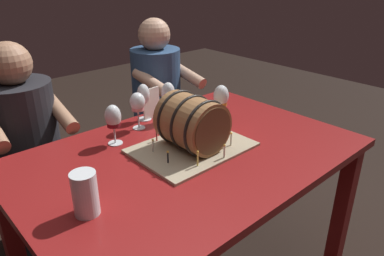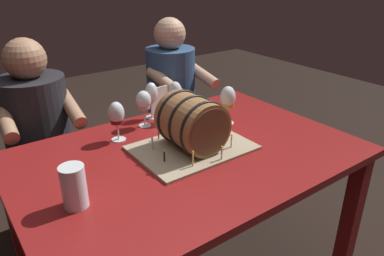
{
  "view_description": "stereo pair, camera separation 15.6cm",
  "coord_description": "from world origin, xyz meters",
  "px_view_note": "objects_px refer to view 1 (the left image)",
  "views": [
    {
      "loc": [
        -0.93,
        -1.04,
        1.49
      ],
      "look_at": [
        0.03,
        0.01,
        0.85
      ],
      "focal_mm": 34.14,
      "sensor_mm": 36.0,
      "label": 1
    },
    {
      "loc": [
        -0.81,
        -1.14,
        1.49
      ],
      "look_at": [
        0.03,
        0.01,
        0.85
      ],
      "focal_mm": 34.14,
      "sensor_mm": 36.0,
      "label": 2
    }
  ],
  "objects_px": {
    "dining_table": "(189,172)",
    "wine_glass_empty": "(143,95)",
    "wine_glass_white": "(168,95)",
    "beer_pint": "(85,195)",
    "person_seated_left": "(30,160)",
    "wine_glass_amber": "(221,98)",
    "barrel_cake": "(192,126)",
    "menu_card": "(151,103)",
    "person_seated_right": "(158,118)",
    "wine_glass_rose": "(138,104)",
    "wine_glass_red": "(113,118)"
  },
  "relations": [
    {
      "from": "wine_glass_red",
      "to": "barrel_cake",
      "type": "bearing_deg",
      "value": -50.81
    },
    {
      "from": "wine_glass_red",
      "to": "person_seated_left",
      "type": "bearing_deg",
      "value": 114.93
    },
    {
      "from": "dining_table",
      "to": "wine_glass_rose",
      "type": "xyz_separation_m",
      "value": [
        -0.02,
        0.35,
        0.23
      ]
    },
    {
      "from": "wine_glass_rose",
      "to": "menu_card",
      "type": "height_order",
      "value": "wine_glass_rose"
    },
    {
      "from": "wine_glass_amber",
      "to": "wine_glass_empty",
      "type": "xyz_separation_m",
      "value": [
        -0.27,
        0.29,
        0.0
      ]
    },
    {
      "from": "wine_glass_white",
      "to": "dining_table",
      "type": "bearing_deg",
      "value": -115.12
    },
    {
      "from": "wine_glass_amber",
      "to": "menu_card",
      "type": "bearing_deg",
      "value": 129.03
    },
    {
      "from": "dining_table",
      "to": "wine_glass_empty",
      "type": "height_order",
      "value": "wine_glass_empty"
    },
    {
      "from": "dining_table",
      "to": "wine_glass_white",
      "type": "relative_size",
      "value": 7.01
    },
    {
      "from": "menu_card",
      "to": "wine_glass_white",
      "type": "bearing_deg",
      "value": -71.88
    },
    {
      "from": "dining_table",
      "to": "person_seated_left",
      "type": "relative_size",
      "value": 1.24
    },
    {
      "from": "wine_glass_red",
      "to": "person_seated_left",
      "type": "distance_m",
      "value": 0.65
    },
    {
      "from": "wine_glass_rose",
      "to": "person_seated_left",
      "type": "relative_size",
      "value": 0.16
    },
    {
      "from": "wine_glass_rose",
      "to": "wine_glass_white",
      "type": "distance_m",
      "value": 0.17
    },
    {
      "from": "wine_glass_white",
      "to": "beer_pint",
      "type": "height_order",
      "value": "wine_glass_white"
    },
    {
      "from": "wine_glass_amber",
      "to": "person_seated_right",
      "type": "xyz_separation_m",
      "value": [
        0.09,
        0.65,
        -0.34
      ]
    },
    {
      "from": "wine_glass_white",
      "to": "wine_glass_red",
      "type": "bearing_deg",
      "value": -173.33
    },
    {
      "from": "wine_glass_empty",
      "to": "wine_glass_white",
      "type": "bearing_deg",
      "value": -51.14
    },
    {
      "from": "wine_glass_rose",
      "to": "person_seated_left",
      "type": "distance_m",
      "value": 0.69
    },
    {
      "from": "wine_glass_empty",
      "to": "beer_pint",
      "type": "height_order",
      "value": "wine_glass_empty"
    },
    {
      "from": "wine_glass_amber",
      "to": "barrel_cake",
      "type": "bearing_deg",
      "value": -158.17
    },
    {
      "from": "dining_table",
      "to": "wine_glass_amber",
      "type": "bearing_deg",
      "value": 21.83
    },
    {
      "from": "person_seated_right",
      "to": "wine_glass_red",
      "type": "bearing_deg",
      "value": -140.78
    },
    {
      "from": "menu_card",
      "to": "person_seated_right",
      "type": "relative_size",
      "value": 0.13
    },
    {
      "from": "wine_glass_rose",
      "to": "wine_glass_amber",
      "type": "bearing_deg",
      "value": -31.13
    },
    {
      "from": "barrel_cake",
      "to": "menu_card",
      "type": "relative_size",
      "value": 3.09
    },
    {
      "from": "wine_glass_amber",
      "to": "menu_card",
      "type": "distance_m",
      "value": 0.36
    },
    {
      "from": "wine_glass_white",
      "to": "person_seated_left",
      "type": "distance_m",
      "value": 0.82
    },
    {
      "from": "beer_pint",
      "to": "person_seated_left",
      "type": "bearing_deg",
      "value": 83.54
    },
    {
      "from": "wine_glass_red",
      "to": "beer_pint",
      "type": "distance_m",
      "value": 0.51
    },
    {
      "from": "barrel_cake",
      "to": "wine_glass_rose",
      "type": "height_order",
      "value": "barrel_cake"
    },
    {
      "from": "wine_glass_white",
      "to": "person_seated_left",
      "type": "height_order",
      "value": "person_seated_left"
    },
    {
      "from": "wine_glass_empty",
      "to": "wine_glass_rose",
      "type": "bearing_deg",
      "value": -139.79
    },
    {
      "from": "menu_card",
      "to": "person_seated_right",
      "type": "distance_m",
      "value": 0.57
    },
    {
      "from": "wine_glass_white",
      "to": "person_seated_left",
      "type": "xyz_separation_m",
      "value": [
        -0.58,
        0.47,
        -0.34
      ]
    },
    {
      "from": "wine_glass_empty",
      "to": "menu_card",
      "type": "distance_m",
      "value": 0.07
    },
    {
      "from": "wine_glass_empty",
      "to": "person_seated_left",
      "type": "relative_size",
      "value": 0.16
    },
    {
      "from": "barrel_cake",
      "to": "wine_glass_amber",
      "type": "bearing_deg",
      "value": 21.83
    },
    {
      "from": "wine_glass_white",
      "to": "wine_glass_empty",
      "type": "xyz_separation_m",
      "value": [
        -0.08,
        0.1,
        -0.01
      ]
    },
    {
      "from": "dining_table",
      "to": "person_seated_right",
      "type": "xyz_separation_m",
      "value": [
        0.43,
        0.79,
        -0.11
      ]
    },
    {
      "from": "barrel_cake",
      "to": "beer_pint",
      "type": "xyz_separation_m",
      "value": [
        -0.56,
        -0.11,
        -0.04
      ]
    },
    {
      "from": "wine_glass_rose",
      "to": "person_seated_left",
      "type": "xyz_separation_m",
      "value": [
        -0.41,
        0.44,
        -0.33
      ]
    },
    {
      "from": "barrel_cake",
      "to": "person_seated_right",
      "type": "xyz_separation_m",
      "value": [
        0.4,
        0.78,
        -0.32
      ]
    },
    {
      "from": "beer_pint",
      "to": "person_seated_right",
      "type": "xyz_separation_m",
      "value": [
        0.95,
        0.88,
        -0.28
      ]
    },
    {
      "from": "wine_glass_amber",
      "to": "menu_card",
      "type": "relative_size",
      "value": 1.22
    },
    {
      "from": "menu_card",
      "to": "person_seated_left",
      "type": "bearing_deg",
      "value": 140.3
    },
    {
      "from": "wine_glass_rose",
      "to": "beer_pint",
      "type": "relative_size",
      "value": 1.22
    },
    {
      "from": "wine_glass_red",
      "to": "wine_glass_white",
      "type": "height_order",
      "value": "wine_glass_white"
    },
    {
      "from": "dining_table",
      "to": "wine_glass_empty",
      "type": "bearing_deg",
      "value": 80.58
    },
    {
      "from": "wine_glass_white",
      "to": "person_seated_right",
      "type": "xyz_separation_m",
      "value": [
        0.28,
        0.47,
        -0.35
      ]
    }
  ]
}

